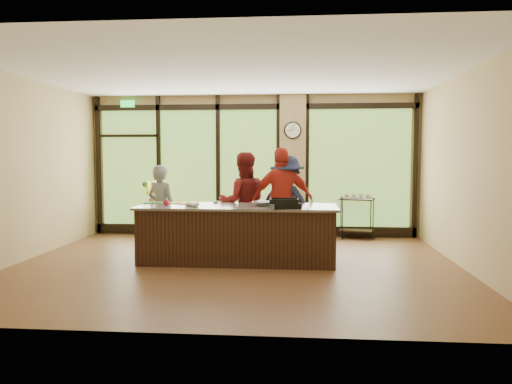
% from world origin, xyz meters
% --- Properties ---
extents(floor, '(7.00, 7.00, 0.00)m').
position_xyz_m(floor, '(0.00, 0.00, 0.00)').
color(floor, brown).
rests_on(floor, ground).
extents(ceiling, '(7.00, 7.00, 0.00)m').
position_xyz_m(ceiling, '(0.00, 0.00, 3.00)').
color(ceiling, silver).
rests_on(ceiling, back_wall).
extents(back_wall, '(7.00, 0.00, 7.00)m').
position_xyz_m(back_wall, '(0.00, 3.00, 1.50)').
color(back_wall, tan).
rests_on(back_wall, floor).
extents(left_wall, '(0.00, 6.00, 6.00)m').
position_xyz_m(left_wall, '(-3.50, 0.00, 1.50)').
color(left_wall, tan).
rests_on(left_wall, floor).
extents(right_wall, '(0.00, 6.00, 6.00)m').
position_xyz_m(right_wall, '(3.50, 0.00, 1.50)').
color(right_wall, tan).
rests_on(right_wall, floor).
extents(window_wall, '(6.90, 0.12, 3.00)m').
position_xyz_m(window_wall, '(0.16, 2.95, 1.39)').
color(window_wall, tan).
rests_on(window_wall, floor).
extents(island_base, '(3.10, 1.00, 0.88)m').
position_xyz_m(island_base, '(0.00, 0.30, 0.44)').
color(island_base, black).
rests_on(island_base, floor).
extents(countertop, '(3.20, 1.10, 0.04)m').
position_xyz_m(countertop, '(0.00, 0.30, 0.90)').
color(countertop, '#6F665C').
rests_on(countertop, island_base).
extents(wall_clock, '(0.36, 0.04, 0.36)m').
position_xyz_m(wall_clock, '(0.85, 2.87, 2.25)').
color(wall_clock, black).
rests_on(wall_clock, window_wall).
extents(cook_left, '(0.67, 0.57, 1.56)m').
position_xyz_m(cook_left, '(-1.45, 0.99, 0.78)').
color(cook_left, slate).
rests_on(cook_left, floor).
extents(cook_midleft, '(0.99, 0.84, 1.78)m').
position_xyz_m(cook_midleft, '(0.01, 1.07, 0.89)').
color(cook_midleft, maroon).
rests_on(cook_midleft, floor).
extents(cook_midright, '(1.17, 0.69, 1.87)m').
position_xyz_m(cook_midright, '(0.70, 1.00, 0.93)').
color(cook_midright, red).
rests_on(cook_midright, floor).
extents(cook_right, '(1.27, 0.99, 1.72)m').
position_xyz_m(cook_right, '(0.77, 1.15, 0.86)').
color(cook_right, '#192038').
rests_on(cook_right, floor).
extents(roasting_pan, '(0.54, 0.49, 0.08)m').
position_xyz_m(roasting_pan, '(0.76, -0.05, 0.96)').
color(roasting_pan, black).
rests_on(roasting_pan, countertop).
extents(mixing_bowl, '(0.39, 0.39, 0.08)m').
position_xyz_m(mixing_bowl, '(0.40, 0.24, 0.96)').
color(mixing_bowl, silver).
rests_on(mixing_bowl, countertop).
extents(cutting_board_left, '(0.41, 0.32, 0.01)m').
position_xyz_m(cutting_board_left, '(-1.50, 0.63, 0.93)').
color(cutting_board_left, green).
rests_on(cutting_board_left, countertop).
extents(cutting_board_center, '(0.53, 0.47, 0.01)m').
position_xyz_m(cutting_board_center, '(-0.97, 0.60, 0.93)').
color(cutting_board_center, yellow).
rests_on(cutting_board_center, countertop).
extents(cutting_board_right, '(0.42, 0.34, 0.01)m').
position_xyz_m(cutting_board_right, '(0.61, 0.66, 0.93)').
color(cutting_board_right, yellow).
rests_on(cutting_board_right, countertop).
extents(prep_bowl_near, '(0.16, 0.16, 0.05)m').
position_xyz_m(prep_bowl_near, '(-0.76, 0.12, 0.94)').
color(prep_bowl_near, white).
rests_on(prep_bowl_near, countertop).
extents(prep_bowl_mid, '(0.18, 0.18, 0.05)m').
position_xyz_m(prep_bowl_mid, '(-0.65, 0.06, 0.94)').
color(prep_bowl_mid, white).
rests_on(prep_bowl_mid, countertop).
extents(prep_bowl_far, '(0.15, 0.15, 0.03)m').
position_xyz_m(prep_bowl_far, '(-0.43, 0.73, 0.93)').
color(prep_bowl_far, white).
rests_on(prep_bowl_far, countertop).
extents(red_ramekin, '(0.13, 0.13, 0.08)m').
position_xyz_m(red_ramekin, '(-1.16, 0.23, 0.96)').
color(red_ramekin, red).
rests_on(red_ramekin, countertop).
extents(flower_stand, '(0.46, 0.46, 0.71)m').
position_xyz_m(flower_stand, '(-2.00, 2.39, 0.36)').
color(flower_stand, black).
rests_on(flower_stand, floor).
extents(flower_vase, '(0.27, 0.27, 0.26)m').
position_xyz_m(flower_vase, '(-2.00, 2.39, 0.84)').
color(flower_vase, '#8F704E').
rests_on(flower_vase, flower_stand).
extents(bar_cart, '(0.76, 0.57, 0.93)m').
position_xyz_m(bar_cart, '(2.19, 2.75, 0.56)').
color(bar_cart, black).
rests_on(bar_cart, floor).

